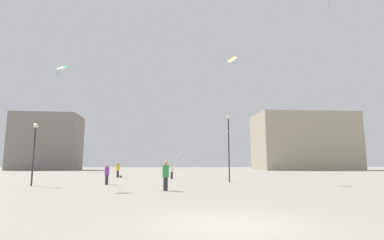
# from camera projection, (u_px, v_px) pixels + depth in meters

# --- Properties ---
(ground_plane) EXTENTS (300.00, 300.00, 0.00)m
(ground_plane) POSITION_uv_depth(u_px,v_px,m) (232.00, 224.00, 8.42)
(ground_plane) COLOR #9E9689
(person_in_yellow) EXTENTS (0.40, 0.40, 1.85)m
(person_in_yellow) POSITION_uv_depth(u_px,v_px,m) (118.00, 169.00, 37.16)
(person_in_yellow) COLOR #2D2D33
(person_in_yellow) RESTS_ON ground_plane
(person_in_white) EXTENTS (0.37, 0.37, 1.69)m
(person_in_white) POSITION_uv_depth(u_px,v_px,m) (172.00, 171.00, 33.74)
(person_in_white) COLOR #2D2D33
(person_in_white) RESTS_ON ground_plane
(person_in_green) EXTENTS (0.41, 0.41, 1.87)m
(person_in_green) POSITION_uv_depth(u_px,v_px,m) (166.00, 174.00, 18.86)
(person_in_green) COLOR #2D2D33
(person_in_green) RESTS_ON ground_plane
(person_in_purple) EXTENTS (0.36, 0.36, 1.65)m
(person_in_purple) POSITION_uv_depth(u_px,v_px,m) (107.00, 173.00, 24.42)
(person_in_purple) COLOR #2D2D33
(person_in_purple) RESTS_ON ground_plane
(kite_amber_delta) EXTENTS (6.24, 7.30, 10.77)m
(kite_amber_delta) POSITION_uv_depth(u_px,v_px,m) (229.00, 64.00, 29.16)
(kite_amber_delta) COLOR yellow
(kite_emerald_diamond) EXTENTS (3.43, 3.86, 7.80)m
(kite_emerald_diamond) POSITION_uv_depth(u_px,v_px,m) (63.00, 69.00, 22.14)
(kite_emerald_diamond) COLOR green
(building_left_hall) EXTENTS (17.55, 13.36, 15.44)m
(building_left_hall) POSITION_uv_depth(u_px,v_px,m) (48.00, 142.00, 83.38)
(building_left_hall) COLOR gray
(building_left_hall) RESTS_ON ground_plane
(building_centre_hall) EXTENTS (26.88, 14.74, 15.64)m
(building_centre_hall) POSITION_uv_depth(u_px,v_px,m) (304.00, 142.00, 84.05)
(building_centre_hall) COLOR #A39984
(building_centre_hall) RESTS_ON ground_plane
(lamppost_east) EXTENTS (0.36, 0.36, 4.84)m
(lamppost_east) POSITION_uv_depth(u_px,v_px,m) (34.00, 143.00, 23.13)
(lamppost_east) COLOR #2D2D30
(lamppost_east) RESTS_ON ground_plane
(lamppost_west) EXTENTS (0.36, 0.36, 6.25)m
(lamppost_west) POSITION_uv_depth(u_px,v_px,m) (229.00, 138.00, 27.88)
(lamppost_west) COLOR #2D2D30
(lamppost_west) RESTS_ON ground_plane
(handbag_beside_flyer) EXTENTS (0.32, 0.33, 0.24)m
(handbag_beside_flyer) POSITION_uv_depth(u_px,v_px,m) (121.00, 177.00, 37.15)
(handbag_beside_flyer) COLOR brown
(handbag_beside_flyer) RESTS_ON ground_plane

